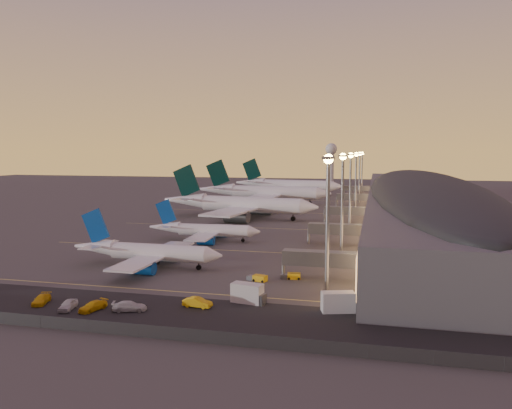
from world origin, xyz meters
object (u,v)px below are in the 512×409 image
at_px(airliner_narrow_north, 204,230).
at_px(service_van_f, 197,302).
at_px(airliner_wide_near, 238,204).
at_px(airliner_wide_mid, 263,192).
at_px(radar_tower, 331,157).
at_px(baggage_tug_a, 258,278).
at_px(baggage_tug_b, 291,276).
at_px(catering_truck_b, 340,303).
at_px(service_van_e, 129,306).
at_px(service_van_d, 93,306).
at_px(service_van_c, 68,305).
at_px(service_van_b, 42,299).
at_px(airliner_narrow_south, 146,252).
at_px(catering_truck_a, 249,294).
at_px(airliner_wide_far, 288,185).

height_order(airliner_narrow_north, service_van_f, airliner_narrow_north).
distance_m(airliner_wide_near, service_van_f, 113.60).
height_order(airliner_narrow_north, airliner_wide_mid, airliner_wide_mid).
xyz_separation_m(airliner_narrow_north, radar_tower, (14.68, 252.76, 18.72)).
distance_m(radar_tower, baggage_tug_a, 294.78).
relative_size(airliner_wide_mid, baggage_tug_b, 16.06).
relative_size(airliner_narrow_north, baggage_tug_a, 7.70).
xyz_separation_m(airliner_wide_near, catering_truck_b, (47.65, -107.76, -3.87)).
bearing_deg(baggage_tug_b, catering_truck_b, -68.33).
height_order(airliner_narrow_north, radar_tower, radar_tower).
bearing_deg(baggage_tug_a, airliner_narrow_north, 139.02).
distance_m(catering_truck_b, service_van_e, 34.87).
bearing_deg(service_van_d, baggage_tug_b, 62.35).
relative_size(airliner_wide_mid, service_van_e, 12.38).
xyz_separation_m(airliner_narrow_north, service_van_c, (-0.46, -66.59, -2.33)).
bearing_deg(service_van_b, baggage_tug_b, 17.95).
relative_size(airliner_narrow_south, service_van_c, 7.60).
distance_m(airliner_wide_mid, service_van_d, 172.40).
height_order(airliner_narrow_south, baggage_tug_a, airliner_narrow_south).
xyz_separation_m(catering_truck_a, service_van_b, (-34.95, -9.01, -0.85)).
height_order(airliner_narrow_south, catering_truck_b, airliner_narrow_south).
height_order(airliner_wide_far, service_van_b, airliner_wide_far).
height_order(radar_tower, service_van_c, radar_tower).
distance_m(airliner_wide_far, service_van_e, 227.48).
relative_size(airliner_narrow_south, baggage_tug_b, 8.52).
bearing_deg(baggage_tug_a, airliner_wide_near, 124.60).
xyz_separation_m(catering_truck_a, service_van_d, (-24.17, -10.27, -0.83)).
bearing_deg(radar_tower, service_van_c, -92.71).
relative_size(catering_truck_a, service_van_b, 1.25).
bearing_deg(baggage_tug_a, service_van_d, -115.14).
height_order(baggage_tug_a, service_van_f, service_van_f).
bearing_deg(airliner_narrow_north, baggage_tug_b, -51.24).
bearing_deg(baggage_tug_b, airliner_wide_mid, 96.29).
height_order(airliner_wide_mid, service_van_c, airliner_wide_mid).
relative_size(service_van_c, service_van_f, 0.96).
height_order(radar_tower, service_van_b, radar_tower).
distance_m(airliner_narrow_south, service_van_e, 32.28).
xyz_separation_m(airliner_wide_far, service_van_c, (2.98, -228.82, -4.81)).
bearing_deg(airliner_wide_mid, radar_tower, 84.54).
distance_m(catering_truck_a, service_van_d, 26.27).
relative_size(airliner_wide_mid, service_van_d, 13.33).
xyz_separation_m(airliner_wide_near, service_van_e, (13.67, -115.52, -4.61)).
distance_m(airliner_wide_mid, service_van_e, 171.64).
bearing_deg(service_van_e, catering_truck_a, -81.58).
distance_m(airliner_wide_mid, radar_tower, 149.12).
bearing_deg(airliner_wide_near, radar_tower, 92.20).
xyz_separation_m(airliner_wide_near, service_van_d, (7.64, -116.74, -4.67)).
bearing_deg(airliner_wide_near, service_van_e, -75.82).
height_order(service_van_d, service_van_e, service_van_e).
xyz_separation_m(airliner_narrow_south, catering_truck_a, (29.68, -20.99, -1.82)).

